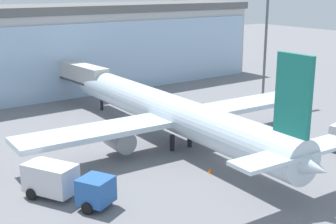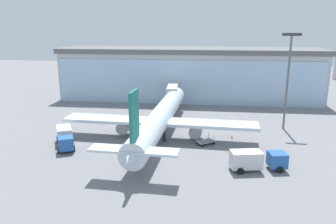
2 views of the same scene
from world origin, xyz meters
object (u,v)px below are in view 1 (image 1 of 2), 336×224
(safety_cone_nose, at_px, (210,170))
(safety_cone_wingtip, at_px, (248,120))
(apron_light_mast, at_px, (266,27))
(baggage_cart, at_px, (243,132))
(jet_bridge, at_px, (79,74))
(airplane, at_px, (169,112))
(catering_truck, at_px, (65,182))

(safety_cone_nose, height_order, safety_cone_wingtip, same)
(apron_light_mast, distance_m, baggage_cart, 20.03)
(apron_light_mast, distance_m, safety_cone_wingtip, 15.52)
(jet_bridge, distance_m, airplane, 20.70)
(catering_truck, relative_size, safety_cone_wingtip, 13.49)
(apron_light_mast, height_order, safety_cone_wingtip, apron_light_mast)
(jet_bridge, xyz_separation_m, catering_truck, (-12.82, -27.57, -2.76))
(apron_light_mast, height_order, baggage_cart, apron_light_mast)
(jet_bridge, height_order, baggage_cart, jet_bridge)
(safety_cone_nose, bearing_deg, baggage_cart, 33.80)
(apron_light_mast, height_order, safety_cone_nose, apron_light_mast)
(safety_cone_wingtip, bearing_deg, airplane, -173.79)
(jet_bridge, xyz_separation_m, safety_cone_wingtip, (13.24, -19.34, -3.95))
(safety_cone_nose, bearing_deg, catering_truck, 171.74)
(apron_light_mast, relative_size, airplane, 0.43)
(apron_light_mast, bearing_deg, catering_truck, -156.52)
(catering_truck, xyz_separation_m, safety_cone_wingtip, (26.06, 8.24, -1.19))
(airplane, relative_size, safety_cone_wingtip, 72.59)
(apron_light_mast, xyz_separation_m, safety_cone_nose, (-22.99, -17.21, -10.06))
(jet_bridge, relative_size, baggage_cart, 3.85)
(catering_truck, bearing_deg, jet_bridge, 125.06)
(jet_bridge, bearing_deg, safety_cone_nose, 173.64)
(apron_light_mast, xyz_separation_m, catering_truck, (-35.45, -15.40, -8.87))
(catering_truck, bearing_deg, apron_light_mast, 83.49)
(jet_bridge, relative_size, safety_cone_wingtip, 22.15)
(airplane, xyz_separation_m, catering_truck, (-13.96, -6.92, -1.86))
(jet_bridge, distance_m, apron_light_mast, 26.41)
(jet_bridge, relative_size, apron_light_mast, 0.71)
(airplane, bearing_deg, safety_cone_nose, 169.85)
(jet_bridge, xyz_separation_m, safety_cone_nose, (-0.36, -29.38, -3.95))
(airplane, xyz_separation_m, safety_cone_wingtip, (12.10, 1.32, -3.05))
(jet_bridge, distance_m, safety_cone_wingtip, 23.76)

